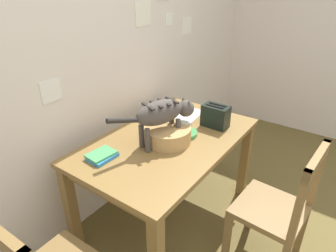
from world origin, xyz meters
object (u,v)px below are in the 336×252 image
at_px(magazine, 186,114).
at_px(wooden_chair_far, 277,209).
at_px(dining_table, 168,149).
at_px(cat, 164,113).
at_px(saucer_bowl, 185,133).
at_px(book_stack, 102,156).
at_px(toaster, 215,116).
at_px(coffee_mug, 186,126).
at_px(wicker_basket, 168,134).

distance_m(magazine, wooden_chair_far, 1.03).
height_order(dining_table, cat, cat).
height_order(dining_table, saucer_bowl, saucer_bowl).
distance_m(cat, magazine, 0.56).
height_order(dining_table, magazine, magazine).
height_order(book_stack, toaster, toaster).
xyz_separation_m(dining_table, coffee_mug, (0.12, -0.07, 0.16)).
height_order(dining_table, book_stack, book_stack).
distance_m(book_stack, toaster, 0.91).
bearing_deg(dining_table, saucer_bowl, -32.51).
relative_size(cat, wicker_basket, 1.90).
distance_m(cat, wooden_chair_far, 0.96).
xyz_separation_m(magazine, wicker_basket, (-0.46, -0.14, 0.05)).
xyz_separation_m(saucer_bowl, wicker_basket, (-0.15, 0.05, 0.04)).
relative_size(saucer_bowl, coffee_mug, 1.32).
height_order(cat, wicker_basket, cat).
bearing_deg(saucer_bowl, dining_table, 147.49).
distance_m(saucer_bowl, wicker_basket, 0.16).
xyz_separation_m(cat, toaster, (0.43, -0.17, -0.14)).
height_order(dining_table, coffee_mug, coffee_mug).
xyz_separation_m(wicker_basket, toaster, (0.40, -0.16, 0.03)).
bearing_deg(magazine, dining_table, -171.47).
bearing_deg(wicker_basket, wooden_chair_far, -81.86).
xyz_separation_m(dining_table, wooden_chair_far, (0.08, -0.80, -0.21)).
height_order(magazine, wooden_chair_far, wooden_chair_far).
xyz_separation_m(dining_table, book_stack, (-0.45, 0.19, 0.11)).
distance_m(cat, wicker_basket, 0.17).
xyz_separation_m(saucer_bowl, coffee_mug, (0.00, 0.00, 0.06)).
relative_size(dining_table, book_stack, 7.29).
distance_m(cat, coffee_mug, 0.25).
relative_size(magazine, book_stack, 1.42).
height_order(saucer_bowl, wooden_chair_far, wooden_chair_far).
height_order(magazine, wicker_basket, wicker_basket).
bearing_deg(book_stack, coffee_mug, -25.12).
distance_m(magazine, book_stack, 0.89).
xyz_separation_m(dining_table, saucer_bowl, (0.11, -0.07, 0.10)).
bearing_deg(wicker_basket, magazine, 16.85).
distance_m(book_stack, wicker_basket, 0.47).
distance_m(coffee_mug, wooden_chair_far, 0.82).
relative_size(cat, wooden_chair_far, 0.67).
bearing_deg(magazine, wicker_basket, -170.24).
height_order(coffee_mug, magazine, coffee_mug).
bearing_deg(wooden_chair_far, wicker_basket, 101.44).
bearing_deg(dining_table, magazine, 15.62).
relative_size(saucer_bowl, magazine, 0.67).
bearing_deg(saucer_bowl, magazine, 31.33).
bearing_deg(book_stack, wooden_chair_far, -61.96).
bearing_deg(toaster, cat, 158.26).
bearing_deg(coffee_mug, magazine, 31.59).
bearing_deg(coffee_mug, wicker_basket, 160.99).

